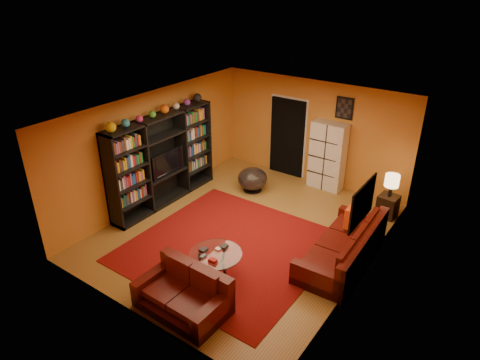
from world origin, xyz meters
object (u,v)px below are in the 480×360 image
Objects in this scene: sofa at (347,248)px; side_table at (388,206)px; entertainment_unit at (163,160)px; coffee_table at (216,256)px; loveseat at (186,293)px; storage_cabinet at (327,156)px; table_lamp at (392,181)px; bowl_chair at (252,179)px; tv at (165,162)px.

sofa is 2.06m from side_table.
entertainment_unit is 3.22× the size of coffee_table.
entertainment_unit is 3.76m from loveseat.
storage_cabinet reaches higher than table_lamp.
table_lamp is (1.74, 4.72, 0.58)m from loveseat.
storage_cabinet is (0.11, 4.31, 0.42)m from coffee_table.
table_lamp reaches higher than side_table.
entertainment_unit is 5.08m from table_lamp.
loveseat is at bearing -110.28° from side_table.
loveseat is at bearing -84.27° from coffee_table.
entertainment_unit is at bearing -131.16° from bowl_chair.
bowl_chair is (-1.38, 4.02, 0.03)m from loveseat.
entertainment_unit is 3.15m from coffee_table.
bowl_chair is 1.43× the size of table_lamp.
entertainment_unit reaches higher than table_lamp.
storage_cabinet reaches higher than loveseat.
table_lamp is at bearing 12.64° from bowl_chair.
loveseat is at bearing -110.28° from table_lamp.
tv is (0.05, 0.01, -0.05)m from entertainment_unit.
loveseat is (2.73, -2.42, -0.72)m from tv.
tv is at bearing -132.64° from storage_cabinet.
storage_cabinet is 3.39× the size of side_table.
bowl_chair is 1.46× the size of side_table.
bowl_chair is 3.25m from table_lamp.
coffee_table is 3.37m from bowl_chair.
sofa reaches higher than side_table.
loveseat is 5.07m from table_lamp.
bowl_chair is (-1.29, 3.11, -0.11)m from coffee_table.
sofa is 3.12m from loveseat.
tv reaches higher than side_table.
side_table is at bearing 12.64° from bowl_chair.
entertainment_unit is 3.05× the size of tv.
sofa is at bearing -93.01° from table_lamp.
entertainment_unit is 2.02× the size of loveseat.
entertainment_unit is 4.11× the size of bowl_chair.
storage_cabinet is at bearing 163.94° from table_lamp.
table_lamp is (1.73, -0.50, 0.01)m from storage_cabinet.
sofa is at bearing 3.14° from entertainment_unit.
loveseat is 1.59× the size of coffee_table.
entertainment_unit is at bearing -133.10° from storage_cabinet.
side_table is 0.98× the size of table_lamp.
entertainment_unit reaches higher than side_table.
tv reaches higher than table_lamp.
tv reaches higher than bowl_chair.
sofa is 4.74× the size of table_lamp.
bowl_chair is (-3.02, 1.36, 0.03)m from sofa.
storage_cabinet reaches higher than sofa.
table_lamp is (0.11, 2.06, 0.58)m from sofa.
loveseat is 0.92m from coffee_table.
bowl_chair is (1.35, 1.60, -0.69)m from tv.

